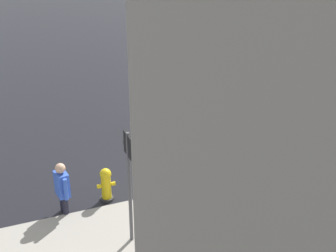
# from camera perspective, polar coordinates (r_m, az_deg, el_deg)

# --- Properties ---
(ground_plane) EXTENTS (60.00, 60.00, 0.00)m
(ground_plane) POSITION_cam_1_polar(r_m,az_deg,el_deg) (13.98, 5.53, -0.69)
(ground_plane) COLOR black
(kerb_strip) EXTENTS (24.00, 3.20, 0.04)m
(kerb_strip) POSITION_cam_1_polar(r_m,az_deg,el_deg) (10.91, 15.57, -9.50)
(kerb_strip) COLOR gray
(kerb_strip) RESTS_ON ground
(moving_hatchback) EXTENTS (4.03, 2.03, 2.06)m
(moving_hatchback) POSITION_cam_1_polar(r_m,az_deg,el_deg) (13.85, 6.52, 3.65)
(moving_hatchback) COLOR yellow
(moving_hatchback) RESTS_ON ground
(fire_hydrant) EXTENTS (0.42, 0.31, 0.80)m
(fire_hydrant) POSITION_cam_1_polar(r_m,az_deg,el_deg) (10.68, -7.55, -7.08)
(fire_hydrant) COLOR gold
(fire_hydrant) RESTS_ON ground
(pedestrian) EXTENTS (0.29, 0.56, 1.22)m
(pedestrian) POSITION_cam_1_polar(r_m,az_deg,el_deg) (10.26, -12.78, -7.13)
(pedestrian) COLOR blue
(pedestrian) RESTS_ON ground
(sign_post) EXTENTS (0.07, 0.44, 2.40)m
(sign_post) POSITION_cam_1_polar(r_m,az_deg,el_deg) (8.76, -4.76, -5.67)
(sign_post) COLOR #4C4C51
(sign_post) RESTS_ON ground
(puddle_patch) EXTENTS (2.65, 2.65, 0.01)m
(puddle_patch) POSITION_cam_1_polar(r_m,az_deg,el_deg) (13.96, 3.54, -0.64)
(puddle_patch) COLOR black
(puddle_patch) RESTS_ON ground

